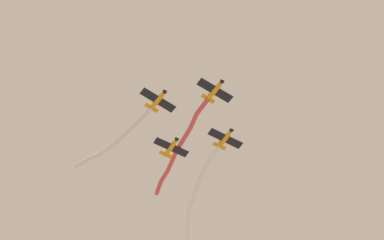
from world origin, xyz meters
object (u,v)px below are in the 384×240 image
at_px(airplane_right_wing, 158,100).
at_px(airplane_slot, 171,147).
at_px(airplane_left_wing, 225,138).
at_px(airplane_lead, 215,90).

height_order(airplane_right_wing, airplane_slot, airplane_right_wing).
bearing_deg(airplane_slot, airplane_left_wing, 47.97).
xyz_separation_m(airplane_lead, airplane_left_wing, (-10.17, 1.26, -0.40)).
bearing_deg(airplane_lead, airplane_left_wing, 134.02).
height_order(airplane_lead, airplane_slot, airplane_lead).
distance_m(airplane_lead, airplane_right_wing, 10.26).
bearing_deg(airplane_slot, airplane_lead, 3.00).
bearing_deg(airplane_left_wing, airplane_lead, -42.17).
distance_m(airplane_lead, airplane_slot, 14.51).
distance_m(airplane_left_wing, airplane_slot, 10.26).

